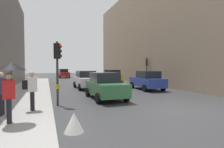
{
  "coord_description": "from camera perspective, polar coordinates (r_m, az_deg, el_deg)",
  "views": [
    {
      "loc": [
        -5.97,
        -7.09,
        2.13
      ],
      "look_at": [
        -0.39,
        7.98,
        1.5
      ],
      "focal_mm": 28.45,
      "sensor_mm": 36.0,
      "label": 1
    }
  ],
  "objects": [
    {
      "name": "car_yellow_taxi",
      "position": [
        24.35,
        -0.06,
        -0.71
      ],
      "size": [
        2.02,
        4.2,
        1.76
      ],
      "color": "yellow",
      "rests_on": "ground"
    },
    {
      "name": "building_facade_right",
      "position": [
        28.67,
        18.47,
        11.37
      ],
      "size": [
        12.0,
        29.7,
        13.48
      ],
      "primitive_type": "cube",
      "color": "gray",
      "rests_on": "ground"
    },
    {
      "name": "pedestrian_with_grey_backpack",
      "position": [
        8.53,
        -32.36,
        -4.6
      ],
      "size": [
        0.63,
        0.37,
        1.77
      ],
      "color": "black",
      "rests_on": "sidewalk_kerb"
    },
    {
      "name": "ground_plane",
      "position": [
        9.51,
        19.62,
        -10.82
      ],
      "size": [
        120.0,
        120.0,
        0.0
      ],
      "primitive_type": "plane",
      "color": "#38383A"
    },
    {
      "name": "sidewalk_kerb",
      "position": [
        13.33,
        -26.66,
        -6.84
      ],
      "size": [
        3.5,
        40.0,
        0.16
      ],
      "primitive_type": "cube",
      "color": "#A8A5A0",
      "rests_on": "ground"
    },
    {
      "name": "car_green_estate",
      "position": [
        11.94,
        -2.2,
        -3.78
      ],
      "size": [
        2.04,
        4.21,
        1.76
      ],
      "color": "#2D6038",
      "rests_on": "ground"
    },
    {
      "name": "warning_sign_triangle",
      "position": [
        6.12,
        -12.12,
        -14.94
      ],
      "size": [
        0.64,
        0.64,
        0.65
      ],
      "primitive_type": "cone",
      "color": "silver",
      "rests_on": "ground"
    },
    {
      "name": "pedestrian_with_black_backpack",
      "position": [
        8.85,
        -24.57,
        -4.23
      ],
      "size": [
        0.64,
        0.4,
        1.77
      ],
      "color": "black",
      "rests_on": "sidewalk_kerb"
    },
    {
      "name": "car_red_sedan",
      "position": [
        36.99,
        -15.33,
        0.21
      ],
      "size": [
        2.24,
        4.31,
        1.76
      ],
      "color": "red",
      "rests_on": "ground"
    },
    {
      "name": "traffic_light_near_right",
      "position": [
        10.18,
        -17.06,
        3.84
      ],
      "size": [
        0.44,
        0.36,
        3.52
      ],
      "color": "#2D2D2D",
      "rests_on": "ground"
    },
    {
      "name": "traffic_light_mid_street",
      "position": [
        21.85,
        11.06,
        2.48
      ],
      "size": [
        0.34,
        0.45,
        3.24
      ],
      "color": "#2D2D2D",
      "rests_on": "ground"
    },
    {
      "name": "pedestrian_with_umbrella",
      "position": [
        7.19,
        -29.83,
        -0.35
      ],
      "size": [
        1.0,
        1.0,
        2.14
      ],
      "color": "black",
      "rests_on": "sidewalk_kerb"
    },
    {
      "name": "car_white_compact",
      "position": [
        17.79,
        -8.32,
        -1.82
      ],
      "size": [
        2.09,
        4.24,
        1.76
      ],
      "color": "silver",
      "rests_on": "ground"
    },
    {
      "name": "car_blue_van",
      "position": [
        17.05,
        11.21,
        -2.02
      ],
      "size": [
        2.22,
        4.3,
        1.76
      ],
      "color": "navy",
      "rests_on": "ground"
    }
  ]
}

